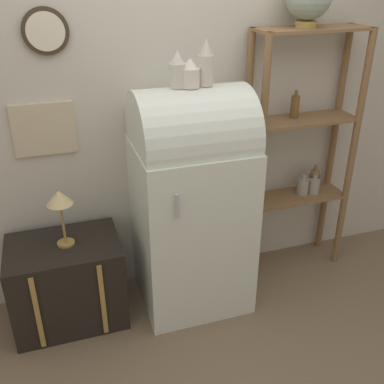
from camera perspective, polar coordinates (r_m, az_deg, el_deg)
name	(u,v)px	position (r m, az deg, el deg)	size (l,w,h in m)	color
ground_plane	(202,314)	(3.26, 1.22, -15.20)	(12.00, 12.00, 0.00)	#7A664C
wall_back	(175,103)	(3.08, -2.19, 11.19)	(7.00, 0.09, 2.70)	beige
refrigerator	(192,198)	(2.97, -0.05, -0.82)	(0.72, 0.68, 1.54)	silver
suitcase_trunk	(68,282)	(3.16, -15.51, -10.92)	(0.72, 0.51, 0.59)	black
shelf_unit	(301,147)	(3.38, 13.70, 5.58)	(0.80, 0.29, 1.82)	olive
vase_left	(178,70)	(2.67, -1.85, 15.18)	(0.10, 0.10, 0.21)	beige
vase_center	(190,74)	(2.68, -0.24, 14.78)	(0.11, 0.11, 0.17)	silver
vase_right	(206,64)	(2.71, 1.77, 15.94)	(0.09, 0.09, 0.27)	beige
desk_lamp	(60,202)	(2.84, -16.45, -1.19)	(0.16, 0.16, 0.38)	#AD8942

